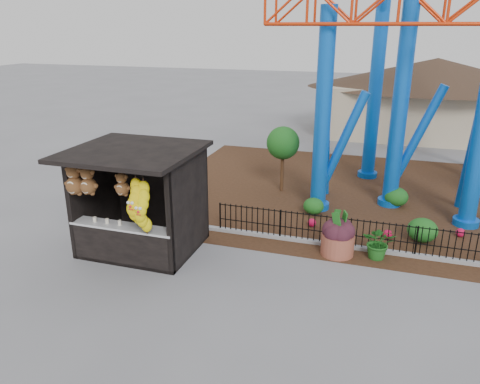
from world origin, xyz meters
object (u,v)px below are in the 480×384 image
(prize_booth, at_px, (135,203))
(terracotta_planter, at_px, (337,245))
(roller_coaster, at_px, (443,23))
(potted_plant, at_px, (379,242))

(prize_booth, distance_m, terracotta_planter, 5.99)
(roller_coaster, distance_m, terracotta_planter, 8.74)
(prize_booth, relative_size, potted_plant, 3.45)
(roller_coaster, xyz_separation_m, terracotta_planter, (-2.49, -5.72, -6.12))
(prize_booth, bearing_deg, roller_coaster, 42.05)
(prize_booth, bearing_deg, terracotta_planter, 15.94)
(potted_plant, bearing_deg, prize_booth, -164.36)
(prize_booth, xyz_separation_m, potted_plant, (6.79, 1.73, -1.03))
(roller_coaster, bearing_deg, terracotta_planter, -113.50)
(roller_coaster, height_order, potted_plant, roller_coaster)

